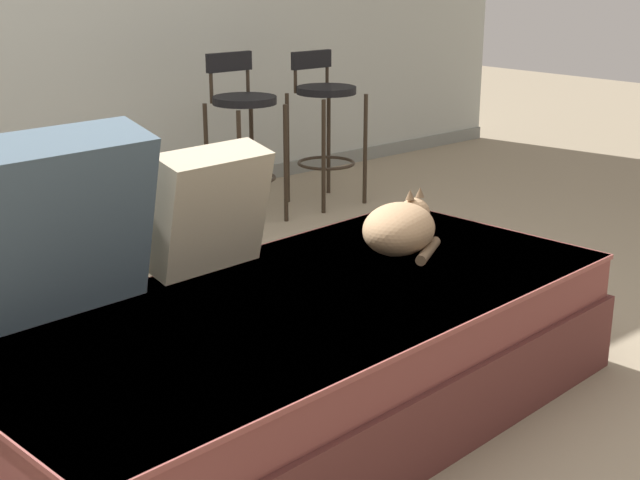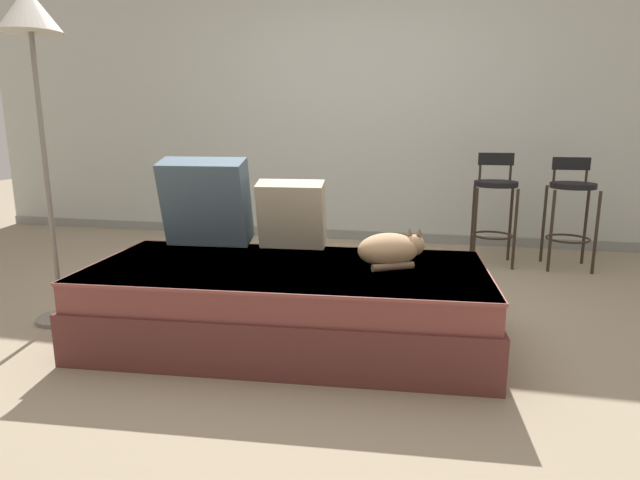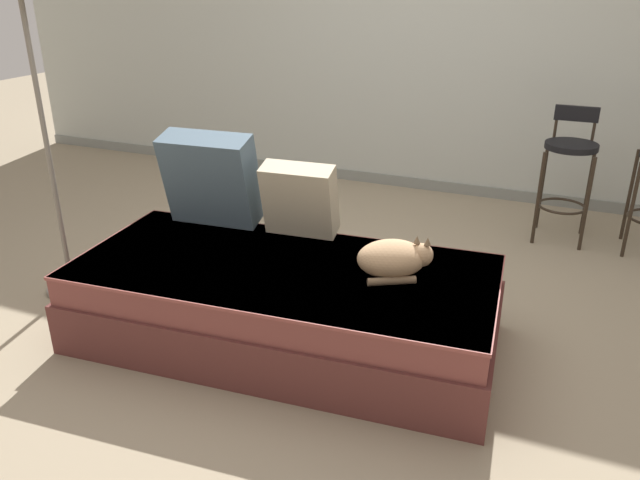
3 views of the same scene
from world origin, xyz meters
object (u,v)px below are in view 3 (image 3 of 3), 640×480
at_px(couch, 284,302).
at_px(bar_stool_near_window, 569,164).
at_px(floor_lamp, 23,11).
at_px(throw_pillow_corner, 211,179).
at_px(throw_pillow_middle, 300,200).
at_px(cat, 394,258).

relative_size(couch, bar_stool_near_window, 2.36).
relative_size(couch, floor_lamp, 1.16).
xyz_separation_m(bar_stool_near_window, floor_lamp, (-2.57, -1.93, 1.01)).
xyz_separation_m(throw_pillow_corner, bar_stool_near_window, (1.78, 1.59, -0.14)).
height_order(couch, floor_lamp, floor_lamp).
bearing_deg(throw_pillow_corner, couch, -29.66).
bearing_deg(throw_pillow_middle, throw_pillow_corner, -175.71).
relative_size(couch, throw_pillow_corner, 4.02).
distance_m(cat, bar_stool_near_window, 1.94).
xyz_separation_m(couch, floor_lamp, (-1.38, -0.00, 1.33)).
bearing_deg(throw_pillow_middle, floor_lamp, -163.78).
bearing_deg(cat, throw_pillow_middle, 155.77).
bearing_deg(floor_lamp, bar_stool_near_window, 36.83).
height_order(throw_pillow_corner, floor_lamp, floor_lamp).
relative_size(bar_stool_near_window, floor_lamp, 0.49).
height_order(throw_pillow_middle, bar_stool_near_window, bar_stool_near_window).
relative_size(throw_pillow_corner, bar_stool_near_window, 0.59).
distance_m(throw_pillow_corner, floor_lamp, 1.22).
distance_m(couch, cat, 0.60).
bearing_deg(floor_lamp, throw_pillow_middle, 16.22).
xyz_separation_m(cat, floor_lamp, (-1.90, -0.11, 1.04)).
distance_m(cat, floor_lamp, 2.17).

